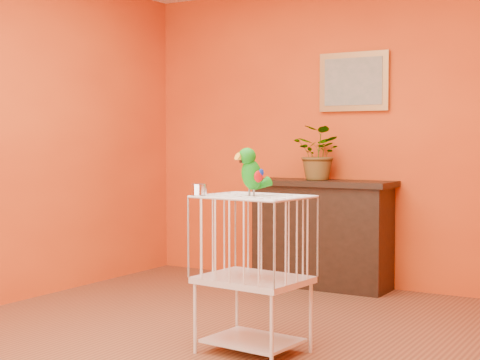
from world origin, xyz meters
The scene contains 8 objects.
ground centered at (0.00, 0.00, 0.00)m, with size 4.50×4.50×0.00m, color brown.
room_shell centered at (0.00, 0.00, 1.58)m, with size 4.50×4.50×4.50m.
console_cabinet centered at (-0.21, 2.03, 0.46)m, with size 1.23×0.44×0.91m.
potted_plant centered at (-0.23, 1.99, 1.09)m, with size 0.41×0.46×0.36m, color #26722D.
framed_picture centered at (0.00, 2.22, 1.75)m, with size 0.62×0.04×0.50m.
birdcage centered at (0.26, 0.03, 0.48)m, with size 0.64×0.52×0.92m.
feed_cup centered at (-0.01, -0.12, 0.96)m, with size 0.09×0.09×0.06m, color silver.
parrot centered at (0.25, 0.04, 1.07)m, with size 0.17×0.25×0.28m.
Camera 1 is at (2.37, -3.67, 1.24)m, focal length 55.00 mm.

